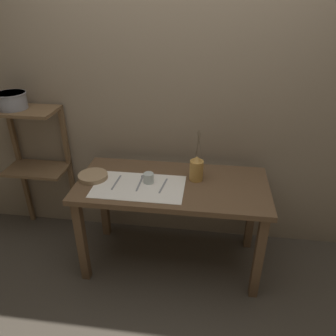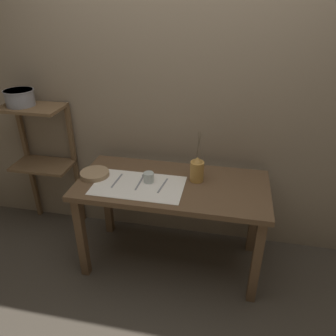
% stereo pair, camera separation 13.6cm
% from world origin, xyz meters
% --- Properties ---
extents(ground_plane, '(12.00, 12.00, 0.00)m').
position_xyz_m(ground_plane, '(0.00, 0.00, 0.00)').
color(ground_plane, '#473F35').
extents(stone_wall_back, '(7.00, 0.06, 2.40)m').
position_xyz_m(stone_wall_back, '(0.00, 0.44, 1.20)').
color(stone_wall_back, gray).
rests_on(stone_wall_back, ground_plane).
extents(wooden_table, '(1.38, 0.65, 0.74)m').
position_xyz_m(wooden_table, '(0.00, 0.00, 0.64)').
color(wooden_table, brown).
rests_on(wooden_table, ground_plane).
extents(wooden_shelf_unit, '(0.50, 0.30, 1.17)m').
position_xyz_m(wooden_shelf_unit, '(-1.18, 0.28, 0.80)').
color(wooden_shelf_unit, brown).
rests_on(wooden_shelf_unit, ground_plane).
extents(linen_cloth, '(0.64, 0.38, 0.00)m').
position_xyz_m(linen_cloth, '(-0.23, -0.08, 0.74)').
color(linen_cloth, white).
rests_on(linen_cloth, wooden_table).
extents(pitcher_with_flowers, '(0.10, 0.10, 0.39)m').
position_xyz_m(pitcher_with_flowers, '(0.17, 0.07, 0.83)').
color(pitcher_with_flowers, '#B7843D').
rests_on(pitcher_with_flowers, wooden_table).
extents(wooden_bowl, '(0.22, 0.22, 0.04)m').
position_xyz_m(wooden_bowl, '(-0.59, -0.01, 0.76)').
color(wooden_bowl, '#9E7F5B').
rests_on(wooden_bowl, wooden_table).
extents(glass_tumbler_near, '(0.07, 0.07, 0.07)m').
position_xyz_m(glass_tumbler_near, '(-0.17, -0.02, 0.78)').
color(glass_tumbler_near, '#B7C1BC').
rests_on(glass_tumbler_near, wooden_table).
extents(knife_center, '(0.02, 0.20, 0.00)m').
position_xyz_m(knife_center, '(-0.40, -0.05, 0.75)').
color(knife_center, gray).
rests_on(knife_center, wooden_table).
extents(spoon_inner, '(0.02, 0.21, 0.02)m').
position_xyz_m(spoon_inner, '(-0.23, 0.01, 0.75)').
color(spoon_inner, gray).
rests_on(spoon_inner, wooden_table).
extents(fork_inner, '(0.04, 0.20, 0.00)m').
position_xyz_m(fork_inner, '(-0.06, -0.05, 0.75)').
color(fork_inner, gray).
rests_on(fork_inner, wooden_table).
extents(metal_pot_large, '(0.23, 0.23, 0.12)m').
position_xyz_m(metal_pot_large, '(-1.26, 0.24, 1.23)').
color(metal_pot_large, gray).
rests_on(metal_pot_large, wooden_shelf_unit).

